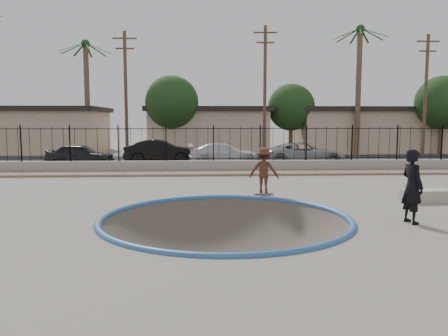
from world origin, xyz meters
The scene contains 26 objects.
ground centered at (0.00, 12.00, -1.10)m, with size 120.00×120.00×2.20m, color slate.
bowl_pit centered at (0.00, -1.00, 0.00)m, with size 6.84×6.84×1.80m, color #50473D, non-canonical shape.
coping_ring centered at (0.00, -1.00, 0.00)m, with size 7.04×7.04×0.20m, color #2D5C95.
rock_strip centered at (0.00, 9.20, 0.06)m, with size 42.00×1.60×0.11m, color #967B62.
retaining_wall centered at (0.00, 10.30, 0.30)m, with size 42.00×0.45×0.60m, color gray.
fence centered at (0.00, 10.30, 1.50)m, with size 40.00×0.04×1.80m.
street centered at (0.00, 17.00, 0.02)m, with size 90.00×8.00×0.04m, color black.
house_west centered at (-15.00, 26.50, 1.97)m, with size 11.60×8.60×3.90m.
house_center centered at (0.00, 26.50, 1.97)m, with size 10.60×8.60×3.90m.
house_east centered at (14.00, 26.50, 1.97)m, with size 12.60×8.60×3.90m.
palm_mid centered at (-10.00, 24.00, 6.69)m, with size 2.30×2.30×9.30m.
palm_right centered at (12.00, 22.00, 7.33)m, with size 2.30×2.30×10.30m.
utility_pole_left centered at (-6.00, 19.00, 4.70)m, with size 1.70×0.24×9.00m.
utility_pole_mid centered at (4.00, 19.00, 4.96)m, with size 1.70×0.24×9.50m.
utility_pole_right centered at (16.00, 19.00, 4.70)m, with size 1.70×0.24×9.00m.
street_tree_left centered at (-3.00, 23.00, 4.19)m, with size 4.32×4.32×6.36m.
street_tree_mid centered at (7.00, 24.00, 3.84)m, with size 3.96×3.96×5.83m.
street_tree_right centered at (19.00, 22.00, 4.19)m, with size 4.32×4.32×6.36m.
skater centered at (1.62, 2.78, 0.83)m, with size 1.07×0.62×1.66m, color brown.
skateboard centered at (1.62, 2.78, 0.05)m, with size 0.73×0.28×0.06m.
videographer centered at (4.93, -1.71, 0.99)m, with size 0.72×0.47×1.98m, color black.
concrete_ledge centered at (6.96, 1.29, 0.20)m, with size 1.60×0.70×0.40m, color #A7A294.
car_a centered at (-7.82, 13.40, 0.70)m, with size 1.57×3.90×1.33m, color black.
car_b centered at (-3.24, 14.93, 0.78)m, with size 1.58×4.52×1.49m, color black.
car_c centered at (0.79, 14.16, 0.69)m, with size 1.83×4.49×1.30m, color silver.
car_d centered at (5.68, 13.40, 0.72)m, with size 2.26×4.89×1.36m, color gray.
Camera 1 is at (-0.67, -12.87, 2.72)m, focal length 35.00 mm.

